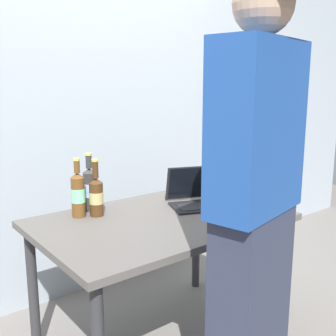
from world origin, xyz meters
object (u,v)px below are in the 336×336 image
beer_bottle_dark (90,188)px  beer_bottle_amber (96,195)px  person_figure (254,206)px  beer_bottle_brown (78,194)px  laptop (199,196)px

beer_bottle_dark → beer_bottle_amber: size_ratio=1.05×
beer_bottle_dark → beer_bottle_amber: (-0.01, -0.10, -0.02)m
person_figure → beer_bottle_dark: bearing=101.7°
beer_bottle_brown → beer_bottle_amber: bearing=-27.6°
beer_bottle_dark → beer_bottle_amber: beer_bottle_dark is taller
beer_bottle_dark → beer_bottle_brown: size_ratio=1.03×
beer_bottle_dark → beer_bottle_brown: beer_bottle_dark is taller
beer_bottle_dark → beer_bottle_brown: (-0.09, -0.05, -0.00)m
beer_bottle_dark → person_figure: bearing=-78.3°
person_figure → laptop: bearing=63.4°
laptop → person_figure: 0.77m
beer_bottle_dark → person_figure: (0.20, -0.95, 0.09)m
beer_bottle_brown → beer_bottle_amber: (0.08, -0.04, -0.01)m
beer_bottle_dark → beer_bottle_amber: 0.10m
beer_bottle_brown → beer_bottle_amber: 0.09m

